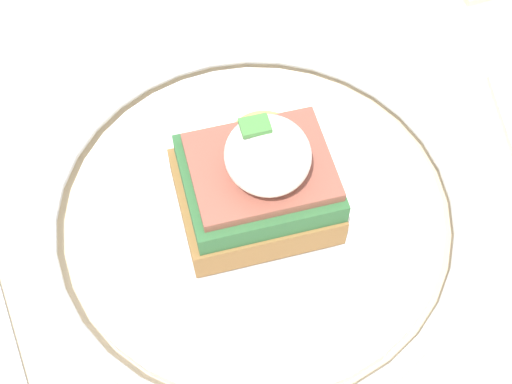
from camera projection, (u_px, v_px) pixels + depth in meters
dining_table at (209, 294)px, 0.54m from camera, size 1.14×0.81×0.72m
plate at (256, 215)px, 0.45m from camera, size 0.27×0.27×0.02m
sandwich at (260, 182)px, 0.42m from camera, size 0.09×0.11×0.08m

